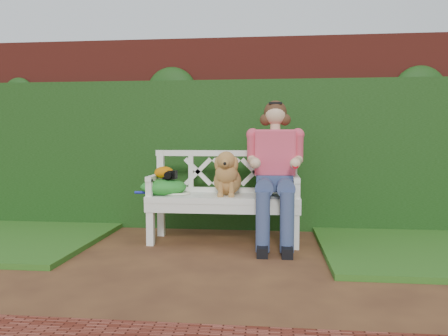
# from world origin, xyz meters

# --- Properties ---
(ground) EXTENTS (60.00, 60.00, 0.00)m
(ground) POSITION_xyz_m (0.00, 0.00, 0.00)
(ground) COLOR #46281A
(brick_wall) EXTENTS (10.00, 0.30, 2.20)m
(brick_wall) POSITION_xyz_m (0.00, 1.90, 1.10)
(brick_wall) COLOR maroon
(brick_wall) RESTS_ON ground
(ivy_hedge) EXTENTS (10.00, 0.18, 1.70)m
(ivy_hedge) POSITION_xyz_m (0.00, 1.68, 0.85)
(ivy_hedge) COLOR #224E1B
(ivy_hedge) RESTS_ON ground
(garden_bench) EXTENTS (1.61, 0.69, 0.48)m
(garden_bench) POSITION_xyz_m (0.16, 1.01, 0.24)
(garden_bench) COLOR white
(garden_bench) RESTS_ON ground
(seated_woman) EXTENTS (0.77, 0.91, 1.40)m
(seated_woman) POSITION_xyz_m (0.67, 0.99, 0.70)
(seated_woman) COLOR #C7375D
(seated_woman) RESTS_ON ground
(dog) EXTENTS (0.39, 0.46, 0.45)m
(dog) POSITION_xyz_m (0.20, 0.99, 0.70)
(dog) COLOR olive
(dog) RESTS_ON garden_bench
(tennis_racket) EXTENTS (0.64, 0.38, 0.03)m
(tennis_racket) POSITION_xyz_m (-0.36, 0.99, 0.49)
(tennis_racket) COLOR silver
(tennis_racket) RESTS_ON garden_bench
(green_bag) EXTENTS (0.55, 0.48, 0.16)m
(green_bag) POSITION_xyz_m (-0.45, 0.97, 0.56)
(green_bag) COLOR #2C752A
(green_bag) RESTS_ON garden_bench
(camera_item) EXTENTS (0.14, 0.11, 0.09)m
(camera_item) POSITION_xyz_m (-0.38, 0.98, 0.68)
(camera_item) COLOR black
(camera_item) RESTS_ON green_bag
(baseball_glove) EXTENTS (0.22, 0.18, 0.12)m
(baseball_glove) POSITION_xyz_m (-0.44, 0.99, 0.70)
(baseball_glove) COLOR #C16805
(baseball_glove) RESTS_ON green_bag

